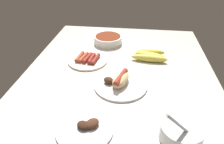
{
  "coord_description": "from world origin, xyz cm",
  "views": [
    {
      "loc": [
        79.3,
        6.93,
        54.01
      ],
      "look_at": [
        1.79,
        -2.87,
        3.0
      ],
      "focal_mm": 33.15,
      "sensor_mm": 36.0,
      "label": 1
    }
  ],
  "objects_px": {
    "banana_bunch": "(150,56)",
    "bowl_chili": "(108,39)",
    "plate_sausages": "(88,59)",
    "plate_grilled_meat": "(85,128)",
    "bowl_coleslaw": "(181,131)",
    "plate_hotdog_assembled": "(120,82)"
  },
  "relations": [
    {
      "from": "plate_hotdog_assembled",
      "to": "bowl_coleslaw",
      "type": "relative_size",
      "value": 1.55
    },
    {
      "from": "bowl_chili",
      "to": "plate_grilled_meat",
      "type": "relative_size",
      "value": 0.86
    },
    {
      "from": "plate_hotdog_assembled",
      "to": "banana_bunch",
      "type": "height_order",
      "value": "plate_hotdog_assembled"
    },
    {
      "from": "plate_sausages",
      "to": "bowl_chili",
      "type": "bearing_deg",
      "value": 162.24
    },
    {
      "from": "banana_bunch",
      "to": "plate_grilled_meat",
      "type": "height_order",
      "value": "banana_bunch"
    },
    {
      "from": "plate_sausages",
      "to": "plate_hotdog_assembled",
      "type": "bearing_deg",
      "value": 44.71
    },
    {
      "from": "plate_sausages",
      "to": "plate_hotdog_assembled",
      "type": "distance_m",
      "value": 0.26
    },
    {
      "from": "plate_sausages",
      "to": "plate_grilled_meat",
      "type": "xyz_separation_m",
      "value": [
        0.45,
        0.09,
        -0.0
      ]
    },
    {
      "from": "plate_hotdog_assembled",
      "to": "bowl_chili",
      "type": "xyz_separation_m",
      "value": [
        -0.42,
        -0.11,
        0.01
      ]
    },
    {
      "from": "plate_sausages",
      "to": "bowl_chili",
      "type": "relative_size",
      "value": 1.22
    },
    {
      "from": "plate_hotdog_assembled",
      "to": "banana_bunch",
      "type": "bearing_deg",
      "value": 152.57
    },
    {
      "from": "bowl_chili",
      "to": "plate_grilled_meat",
      "type": "xyz_separation_m",
      "value": [
        0.68,
        0.02,
        -0.02
      ]
    },
    {
      "from": "banana_bunch",
      "to": "bowl_chili",
      "type": "relative_size",
      "value": 1.12
    },
    {
      "from": "plate_hotdog_assembled",
      "to": "bowl_coleslaw",
      "type": "height_order",
      "value": "bowl_coleslaw"
    },
    {
      "from": "plate_sausages",
      "to": "bowl_coleslaw",
      "type": "relative_size",
      "value": 1.36
    },
    {
      "from": "plate_sausages",
      "to": "banana_bunch",
      "type": "xyz_separation_m",
      "value": [
        -0.07,
        0.32,
        0.01
      ]
    },
    {
      "from": "bowl_coleslaw",
      "to": "plate_sausages",
      "type": "bearing_deg",
      "value": -137.91
    },
    {
      "from": "plate_grilled_meat",
      "to": "bowl_coleslaw",
      "type": "xyz_separation_m",
      "value": [
        -0.0,
        0.31,
        0.02
      ]
    },
    {
      "from": "bowl_coleslaw",
      "to": "bowl_chili",
      "type": "bearing_deg",
      "value": -154.1
    },
    {
      "from": "plate_grilled_meat",
      "to": "bowl_coleslaw",
      "type": "distance_m",
      "value": 0.31
    },
    {
      "from": "plate_grilled_meat",
      "to": "bowl_coleslaw",
      "type": "bearing_deg",
      "value": 90.42
    },
    {
      "from": "banana_bunch",
      "to": "bowl_coleslaw",
      "type": "bearing_deg",
      "value": 9.11
    }
  ]
}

